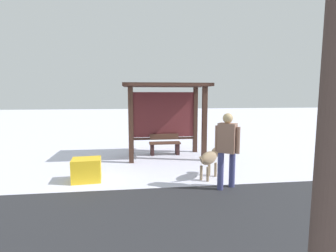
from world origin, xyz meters
name	(u,v)px	position (x,y,z in m)	size (l,w,h in m)	color
ground_plane	(166,157)	(0.00, 0.00, 0.00)	(60.00, 60.00, 0.00)	silver
bus_shelter	(165,102)	(0.00, 0.19, 1.89)	(2.84, 1.76, 2.53)	#3A241B
bench_left_inside	(165,145)	(0.00, 0.37, 0.33)	(1.12, 0.41, 0.73)	#523427
person_walking	(227,145)	(1.02, -3.20, 1.02)	(0.53, 0.44, 1.75)	#8D6856
dog	(210,158)	(0.86, -2.39, 0.52)	(0.78, 0.85, 0.73)	#937A5D
road_strip	(208,239)	(0.00, -5.22, 0.00)	(36.00, 4.44, 0.01)	#292A2E
grit_bin	(87,170)	(-2.28, -2.26, 0.29)	(0.70, 0.56, 0.57)	yellow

